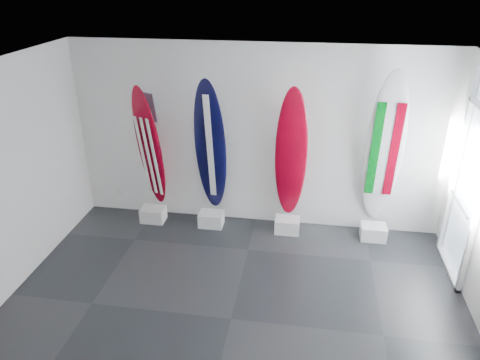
% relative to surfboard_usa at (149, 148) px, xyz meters
% --- Properties ---
extents(floor, '(6.00, 6.00, 0.00)m').
position_rel_surfboard_usa_xyz_m(floor, '(1.74, -2.28, -1.31)').
color(floor, black).
rests_on(floor, ground).
extents(ceiling, '(6.00, 6.00, 0.00)m').
position_rel_surfboard_usa_xyz_m(ceiling, '(1.74, -2.28, 1.69)').
color(ceiling, white).
rests_on(ceiling, wall_back).
extents(wall_back, '(6.00, 0.00, 6.00)m').
position_rel_surfboard_usa_xyz_m(wall_back, '(1.74, 0.22, 0.19)').
color(wall_back, white).
rests_on(wall_back, ground).
extents(display_block_usa, '(0.40, 0.30, 0.24)m').
position_rel_surfboard_usa_xyz_m(display_block_usa, '(0.00, -0.10, -1.19)').
color(display_block_usa, white).
rests_on(display_block_usa, floor).
extents(surfboard_usa, '(0.60, 0.55, 2.15)m').
position_rel_surfboard_usa_xyz_m(surfboard_usa, '(0.00, 0.00, 0.00)').
color(surfboard_usa, maroon).
rests_on(surfboard_usa, display_block_usa).
extents(display_block_navy, '(0.40, 0.30, 0.24)m').
position_rel_surfboard_usa_xyz_m(display_block_navy, '(1.02, -0.10, -1.19)').
color(display_block_navy, white).
rests_on(display_block_navy, floor).
extents(surfboard_navy, '(0.56, 0.45, 2.29)m').
position_rel_surfboard_usa_xyz_m(surfboard_navy, '(1.02, 0.00, 0.07)').
color(surfboard_navy, black).
rests_on(surfboard_navy, display_block_navy).
extents(display_block_swiss, '(0.40, 0.30, 0.24)m').
position_rel_surfboard_usa_xyz_m(display_block_swiss, '(2.30, -0.10, -1.19)').
color(display_block_swiss, white).
rests_on(display_block_swiss, floor).
extents(surfboard_swiss, '(0.50, 0.29, 2.21)m').
position_rel_surfboard_usa_xyz_m(surfboard_swiss, '(2.30, 0.00, 0.03)').
color(surfboard_swiss, maroon).
rests_on(surfboard_swiss, display_block_swiss).
extents(display_block_italy, '(0.40, 0.30, 0.24)m').
position_rel_surfboard_usa_xyz_m(display_block_italy, '(3.69, -0.10, -1.19)').
color(display_block_italy, white).
rests_on(display_block_italy, floor).
extents(surfboard_italy, '(0.58, 0.43, 2.52)m').
position_rel_surfboard_usa_xyz_m(surfboard_italy, '(3.69, 0.00, 0.19)').
color(surfboard_italy, white).
rests_on(surfboard_italy, display_block_italy).
extents(wall_outlet, '(0.09, 0.02, 0.13)m').
position_rel_surfboard_usa_xyz_m(wall_outlet, '(-0.71, 0.20, -0.96)').
color(wall_outlet, silver).
rests_on(wall_outlet, wall_back).
extents(glass_door, '(0.12, 1.16, 2.85)m').
position_rel_surfboard_usa_xyz_m(glass_door, '(4.71, -0.73, 0.12)').
color(glass_door, white).
rests_on(glass_door, floor).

